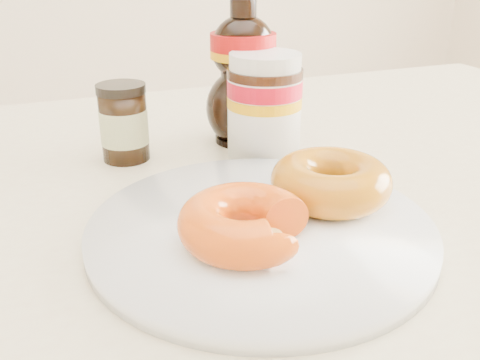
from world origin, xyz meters
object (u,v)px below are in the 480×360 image
object	(u,v)px
donut_whole	(331,181)
syrup_bottle	(243,70)
plate	(260,229)
nutella_jar	(264,102)
dark_jar	(124,123)
dining_table	(235,261)
donut_bitten	(245,223)

from	to	relation	value
donut_whole	syrup_bottle	size ratio (longest dim) A/B	0.60
plate	nutella_jar	xyz separation A→B (m)	(0.08, 0.18, 0.06)
syrup_bottle	dark_jar	xyz separation A→B (m)	(-0.16, -0.01, -0.05)
dining_table	donut_bitten	world-z (taller)	donut_bitten
dining_table	plate	xyz separation A→B (m)	(-0.01, -0.09, 0.09)
dining_table	donut_whole	distance (m)	0.16
dining_table	donut_whole	world-z (taller)	donut_whole
plate	donut_bitten	bearing A→B (deg)	-132.57
nutella_jar	dark_jar	bearing A→B (deg)	162.19
nutella_jar	donut_bitten	bearing A→B (deg)	-117.32
nutella_jar	syrup_bottle	world-z (taller)	syrup_bottle
dark_jar	nutella_jar	bearing A→B (deg)	-17.81
plate	dark_jar	world-z (taller)	dark_jar
syrup_bottle	dark_jar	bearing A→B (deg)	-176.52
dining_table	syrup_bottle	world-z (taller)	syrup_bottle
plate	nutella_jar	size ratio (longest dim) A/B	2.43
dining_table	dark_jar	world-z (taller)	dark_jar
donut_bitten	dining_table	bearing A→B (deg)	77.92
plate	donut_whole	xyz separation A→B (m)	(0.08, 0.02, 0.03)
donut_whole	syrup_bottle	world-z (taller)	syrup_bottle
donut_bitten	nutella_jar	distance (m)	0.24
plate	syrup_bottle	distance (m)	0.27
nutella_jar	syrup_bottle	distance (m)	0.07
plate	donut_whole	size ratio (longest dim) A/B	2.68
donut_bitten	syrup_bottle	distance (m)	0.30
syrup_bottle	dark_jar	distance (m)	0.16
dark_jar	donut_whole	bearing A→B (deg)	-54.68
plate	dark_jar	bearing A→B (deg)	107.98
donut_bitten	donut_whole	bearing A→B (deg)	28.42
dining_table	donut_whole	size ratio (longest dim) A/B	12.32
dining_table	plate	world-z (taller)	plate
dining_table	nutella_jar	bearing A→B (deg)	51.42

